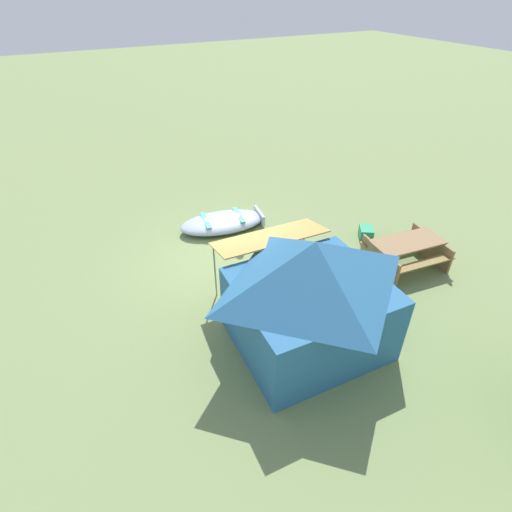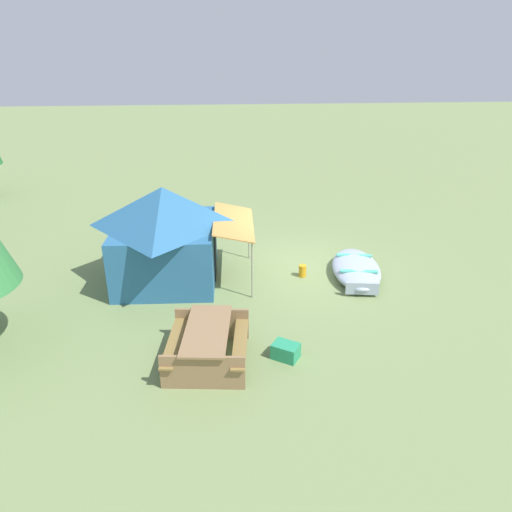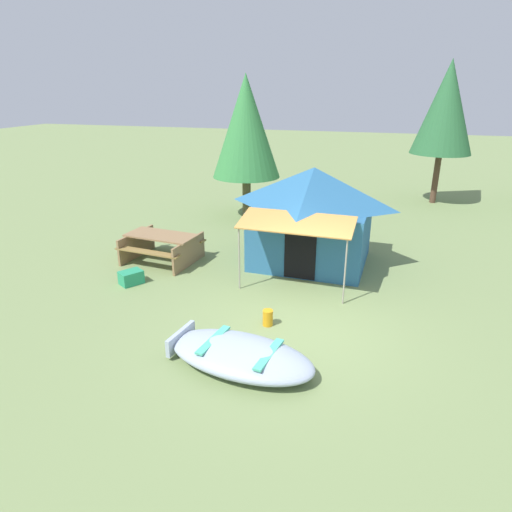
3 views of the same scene
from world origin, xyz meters
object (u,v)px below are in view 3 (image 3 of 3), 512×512
at_px(picnic_table, 162,244).
at_px(pine_tree_back_right, 446,108).
at_px(cooler_box, 131,277).
at_px(beached_rowboat, 240,355).
at_px(canvas_cabin_tent, 312,214).
at_px(pine_tree_far_center, 246,127).
at_px(fuel_can, 268,318).

relative_size(picnic_table, pine_tree_back_right, 0.37).
bearing_deg(cooler_box, beached_rowboat, -34.45).
distance_m(canvas_cabin_tent, pine_tree_back_right, 8.87).
relative_size(beached_rowboat, pine_tree_far_center, 0.57).
relative_size(beached_rowboat, pine_tree_back_right, 0.51).
bearing_deg(picnic_table, canvas_cabin_tent, 15.81).
bearing_deg(cooler_box, fuel_can, -15.01).
distance_m(canvas_cabin_tent, pine_tree_far_center, 5.08).
bearing_deg(pine_tree_far_center, cooler_box, -97.71).
bearing_deg(pine_tree_far_center, beached_rowboat, -73.12).
distance_m(fuel_can, pine_tree_back_right, 12.46).
xyz_separation_m(picnic_table, cooler_box, (-0.02, -1.54, -0.32)).
bearing_deg(pine_tree_far_center, pine_tree_back_right, 31.62).
bearing_deg(beached_rowboat, cooler_box, 145.55).
relative_size(cooler_box, pine_tree_far_center, 0.11).
height_order(canvas_cabin_tent, fuel_can, canvas_cabin_tent).
distance_m(cooler_box, fuel_can, 3.73).
xyz_separation_m(cooler_box, fuel_can, (3.60, -0.97, 0.00)).
distance_m(cooler_box, pine_tree_back_right, 13.22).
bearing_deg(cooler_box, pine_tree_back_right, 54.42).
distance_m(beached_rowboat, pine_tree_back_right, 13.80).
height_order(cooler_box, pine_tree_back_right, pine_tree_back_right).
xyz_separation_m(canvas_cabin_tent, fuel_can, (-0.21, -3.57, -1.14)).
relative_size(picnic_table, fuel_can, 6.18).
xyz_separation_m(beached_rowboat, picnic_table, (-3.49, 3.94, 0.26)).
bearing_deg(cooler_box, canvas_cabin_tent, 34.38).
height_order(beached_rowboat, canvas_cabin_tent, canvas_cabin_tent).
bearing_deg(pine_tree_back_right, canvas_cabin_tent, -114.92).
bearing_deg(fuel_can, beached_rowboat, -93.71).
bearing_deg(pine_tree_far_center, picnic_table, -99.87).
bearing_deg(beached_rowboat, picnic_table, 131.49).
height_order(picnic_table, pine_tree_back_right, pine_tree_back_right).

